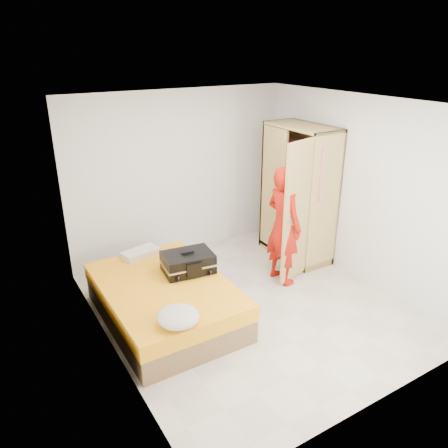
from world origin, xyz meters
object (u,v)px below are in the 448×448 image
suitcase (188,262)px  round_cushion (178,317)px  bed (165,301)px  wardrobe (298,198)px  person (283,226)px

suitcase → round_cushion: suitcase is taller
bed → suitcase: (0.39, 0.13, 0.37)m
bed → suitcase: suitcase is taller
suitcase → bed: bearing=-154.8°
wardrobe → round_cushion: (-2.71, -1.36, -0.41)m
person → wardrobe: bearing=-57.0°
person → suitcase: person is taller
wardrobe → person: bearing=-143.4°
round_cushion → wardrobe: bearing=26.6°
bed → person: size_ratio=1.18×
person → suitcase: size_ratio=2.46×
bed → round_cushion: 0.93m
suitcase → person: bearing=3.5°
wardrobe → suitcase: wardrobe is taller
bed → wardrobe: size_ratio=0.96×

